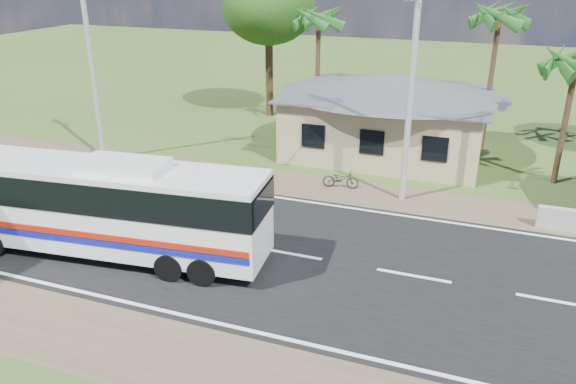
% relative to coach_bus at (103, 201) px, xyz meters
% --- Properties ---
extents(ground, '(120.00, 120.00, 0.00)m').
position_rel_coach_bus_xyz_m(ground, '(6.15, 2.23, -2.10)').
color(ground, '#2E4A1A').
rests_on(ground, ground).
extents(road, '(120.00, 16.00, 0.03)m').
position_rel_coach_bus_xyz_m(road, '(6.15, 2.23, -2.09)').
color(road, black).
rests_on(road, ground).
extents(house, '(12.40, 10.00, 5.00)m').
position_rel_coach_bus_xyz_m(house, '(7.15, 15.22, 0.54)').
color(house, tan).
rests_on(house, ground).
extents(utility_poles, '(32.80, 2.22, 11.00)m').
position_rel_coach_bus_xyz_m(utility_poles, '(8.82, 8.71, 3.67)').
color(utility_poles, '#9E9E99').
rests_on(utility_poles, ground).
extents(palm_mid, '(2.80, 2.80, 8.20)m').
position_rel_coach_bus_xyz_m(palm_mid, '(12.15, 17.73, 5.06)').
color(palm_mid, '#47301E').
rests_on(palm_mid, ground).
extents(palm_far, '(2.80, 2.80, 7.70)m').
position_rel_coach_bus_xyz_m(palm_far, '(2.15, 18.23, 4.57)').
color(palm_far, '#47301E').
rests_on(palm_far, ground).
extents(tree_behind_house, '(6.00, 6.00, 9.61)m').
position_rel_coach_bus_xyz_m(tree_behind_house, '(-1.85, 20.23, 5.01)').
color(tree_behind_house, '#47301E').
rests_on(tree_behind_house, ground).
extents(coach_bus, '(12.03, 3.71, 3.68)m').
position_rel_coach_bus_xyz_m(coach_bus, '(0.00, 0.00, 0.00)').
color(coach_bus, silver).
rests_on(coach_bus, ground).
extents(motorcycle, '(1.75, 0.81, 0.88)m').
position_rel_coach_bus_xyz_m(motorcycle, '(6.22, 9.05, -1.66)').
color(motorcycle, black).
rests_on(motorcycle, ground).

